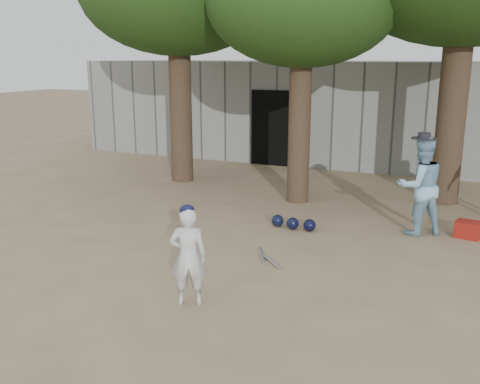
% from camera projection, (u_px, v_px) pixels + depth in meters
% --- Properties ---
extents(ground, '(70.00, 70.00, 0.00)m').
position_uv_depth(ground, '(180.00, 260.00, 8.48)').
color(ground, '#937C5E').
rests_on(ground, ground).
extents(boy_player, '(0.56, 0.48, 1.31)m').
position_uv_depth(boy_player, '(188.00, 257.00, 6.84)').
color(boy_player, silver).
rests_on(boy_player, ground).
extents(spectator_blue, '(1.09, 1.04, 1.78)m').
position_uv_depth(spectator_blue, '(420.00, 186.00, 9.57)').
color(spectator_blue, '#8EC0DC').
rests_on(spectator_blue, ground).
extents(red_bag, '(0.48, 0.40, 0.30)m').
position_uv_depth(red_bag, '(468.00, 229.00, 9.52)').
color(red_bag, '#A51B16').
rests_on(red_bag, ground).
extents(back_building, '(16.00, 5.24, 3.00)m').
position_uv_depth(back_building, '(339.00, 109.00, 17.28)').
color(back_building, gray).
rests_on(back_building, ground).
extents(helmet_row, '(0.87, 0.29, 0.23)m').
position_uv_depth(helmet_row, '(293.00, 223.00, 10.00)').
color(helmet_row, black).
rests_on(helmet_row, ground).
extents(bat_pile, '(0.65, 0.72, 0.06)m').
position_uv_depth(bat_pile, '(266.00, 258.00, 8.51)').
color(bat_pile, '#AFB0B6').
rests_on(bat_pile, ground).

